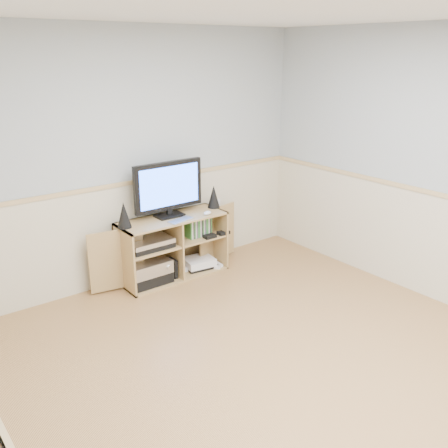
% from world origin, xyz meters
% --- Properties ---
extents(room, '(4.04, 4.54, 2.54)m').
position_xyz_m(room, '(-0.06, 0.12, 1.22)').
color(room, tan).
rests_on(room, ground).
extents(media_cabinet, '(1.77, 0.42, 0.65)m').
position_xyz_m(media_cabinet, '(0.29, 2.06, 0.33)').
color(media_cabinet, tan).
rests_on(media_cabinet, floor).
extents(monitor, '(0.76, 0.18, 0.57)m').
position_xyz_m(monitor, '(0.29, 2.06, 0.96)').
color(monitor, black).
rests_on(monitor, media_cabinet).
extents(speaker_left, '(0.14, 0.14, 0.25)m').
position_xyz_m(speaker_left, '(-0.23, 2.03, 0.78)').
color(speaker_left, black).
rests_on(speaker_left, media_cabinet).
extents(speaker_right, '(0.13, 0.13, 0.24)m').
position_xyz_m(speaker_right, '(0.83, 2.03, 0.77)').
color(speaker_right, black).
rests_on(speaker_right, media_cabinet).
extents(keyboard, '(0.29, 0.17, 0.01)m').
position_xyz_m(keyboard, '(0.30, 1.87, 0.66)').
color(keyboard, silver).
rests_on(keyboard, media_cabinet).
extents(mouse, '(0.11, 0.09, 0.04)m').
position_xyz_m(mouse, '(0.63, 1.87, 0.67)').
color(mouse, white).
rests_on(mouse, media_cabinet).
extents(av_components, '(0.52, 0.33, 0.47)m').
position_xyz_m(av_components, '(-0.02, 2.01, 0.22)').
color(av_components, black).
rests_on(av_components, media_cabinet).
extents(game_consoles, '(0.46, 0.30, 0.11)m').
position_xyz_m(game_consoles, '(0.58, 1.99, 0.07)').
color(game_consoles, white).
rests_on(game_consoles, media_cabinet).
extents(game_cases, '(0.27, 0.13, 0.19)m').
position_xyz_m(game_cases, '(0.59, 1.99, 0.48)').
color(game_cases, '#3F8C3F').
rests_on(game_cases, media_cabinet).
extents(wall_outlet, '(0.12, 0.03, 0.12)m').
position_xyz_m(wall_outlet, '(1.00, 2.23, 0.60)').
color(wall_outlet, white).
rests_on(wall_outlet, wall_back).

